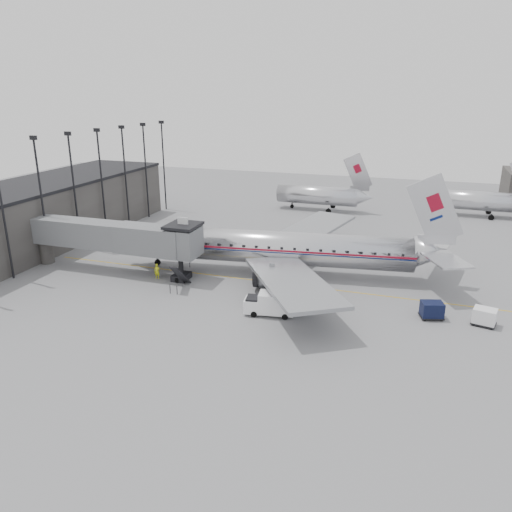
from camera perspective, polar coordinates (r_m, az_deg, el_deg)
The scene contains 12 objects.
ground at distance 50.07m, azimuth -0.78°, elevation -5.34°, with size 160.00×160.00×0.00m, color slate.
terminal at distance 74.24m, azimuth -23.70°, elevation 4.30°, with size 12.00×46.00×8.00m, color #3B3735.
apron_line at distance 54.59m, azimuth 4.28°, elevation -3.31°, with size 0.15×60.00×0.01m, color gold.
jet_bridge at distance 58.89m, azimuth -15.08°, elevation 2.03°, with size 21.00×6.20×7.10m.
floodlight_masts at distance 71.56m, azimuth -18.63°, elevation 7.99°, with size 0.90×42.25×15.25m.
distant_aircraft_near at distance 88.63m, azimuth 7.14°, elevation 6.97°, with size 16.39×3.20×10.26m.
distant_aircraft_mid at distance 91.37m, azimuth 23.93°, elevation 5.87°, with size 16.39×3.20×10.26m.
airliner at distance 56.92m, azimuth 2.95°, elevation 0.92°, with size 38.48×35.44×12.20m.
service_van at distance 47.07m, azimuth 1.62°, elevation -5.43°, with size 4.89×2.48×2.20m.
baggage_cart_navy at distance 49.25m, azimuth 19.45°, elevation -5.82°, with size 2.39×2.07×1.60m.
baggage_cart_white at distance 49.64m, azimuth 24.65°, elevation -6.30°, with size 2.34×1.99×1.59m.
ramp_worker at distance 56.99m, azimuth -11.24°, elevation -1.72°, with size 0.64×0.42×1.77m, color yellow.
Camera 1 is at (15.15, -43.21, 20.26)m, focal length 35.00 mm.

